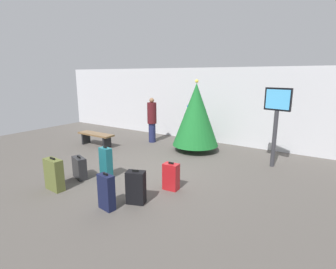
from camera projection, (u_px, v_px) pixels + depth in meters
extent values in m
plane|color=#514C47|center=(148.00, 170.00, 7.43)|extent=(16.00, 16.00, 0.00)
cube|color=silver|center=(210.00, 105.00, 10.37)|extent=(16.00, 0.20, 2.90)
cylinder|color=#4C3319|center=(195.00, 148.00, 9.26)|extent=(0.12, 0.12, 0.22)
cone|color=#196628|center=(196.00, 115.00, 9.00)|extent=(1.59, 1.59, 2.14)
sphere|color=#F2D84C|center=(197.00, 81.00, 8.74)|extent=(0.12, 0.12, 0.12)
sphere|color=silver|center=(185.00, 114.00, 9.08)|extent=(0.08, 0.08, 0.08)
sphere|color=silver|center=(203.00, 101.00, 8.87)|extent=(0.08, 0.08, 0.08)
sphere|color=silver|center=(209.00, 122.00, 9.14)|extent=(0.08, 0.08, 0.08)
sphere|color=blue|center=(197.00, 96.00, 9.01)|extent=(0.08, 0.08, 0.08)
sphere|color=blue|center=(191.00, 114.00, 9.35)|extent=(0.08, 0.08, 0.08)
sphere|color=blue|center=(188.00, 106.00, 8.99)|extent=(0.08, 0.08, 0.08)
cylinder|color=#333338|center=(274.00, 139.00, 7.52)|extent=(0.12, 0.12, 1.64)
cube|color=black|center=(278.00, 99.00, 7.27)|extent=(0.74, 0.24, 0.63)
cube|color=#4CB2F2|center=(278.00, 99.00, 7.23)|extent=(0.66, 0.16, 0.54)
cube|color=brown|center=(96.00, 134.00, 9.83)|extent=(1.54, 0.44, 0.06)
cube|color=black|center=(86.00, 138.00, 10.19)|extent=(0.08, 0.35, 0.42)
cube|color=black|center=(107.00, 142.00, 9.57)|extent=(0.08, 0.35, 0.42)
cylinder|color=#1E234C|center=(152.00, 133.00, 10.41)|extent=(0.27, 0.27, 0.76)
cylinder|color=#4C1419|center=(152.00, 113.00, 10.23)|extent=(0.42, 0.42, 0.81)
sphere|color=#8C6647|center=(152.00, 100.00, 10.12)|extent=(0.19, 0.19, 0.19)
cube|color=#59602D|center=(54.00, 175.00, 6.06)|extent=(0.52, 0.25, 0.74)
cube|color=black|center=(52.00, 158.00, 5.97)|extent=(0.18, 0.04, 0.04)
cube|color=#19606B|center=(106.00, 163.00, 6.79)|extent=(0.38, 0.25, 0.80)
cube|color=black|center=(105.00, 147.00, 6.70)|extent=(0.13, 0.05, 0.04)
cube|color=black|center=(136.00, 187.00, 5.42)|extent=(0.44, 0.36, 0.70)
cube|color=black|center=(135.00, 171.00, 5.34)|extent=(0.14, 0.08, 0.04)
cube|color=#B2191E|center=(171.00, 177.00, 6.09)|extent=(0.37, 0.25, 0.63)
cube|color=black|center=(171.00, 163.00, 6.01)|extent=(0.13, 0.04, 0.04)
cube|color=#141938|center=(106.00, 192.00, 5.18)|extent=(0.38, 0.23, 0.72)
cube|color=black|center=(105.00, 174.00, 5.09)|extent=(0.13, 0.05, 0.04)
cube|color=#232326|center=(80.00, 168.00, 6.75)|extent=(0.53, 0.36, 0.56)
cube|color=black|center=(79.00, 157.00, 6.69)|extent=(0.17, 0.08, 0.04)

